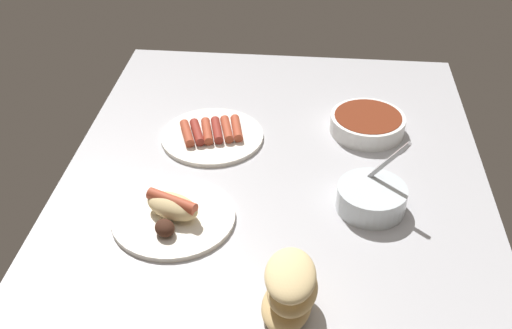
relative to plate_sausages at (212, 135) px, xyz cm
name	(u,v)px	position (x,y,z in cm)	size (l,w,h in cm)	color
ground_plane	(273,188)	(-15.58, -15.41, -2.46)	(120.00, 90.00, 3.00)	#B2B2B7
plate_sausages	(212,135)	(0.00, 0.00, 0.00)	(23.68, 23.68, 3.09)	white
bowl_coleslaw	(372,197)	(-21.90, -35.15, 1.86)	(13.76, 13.76, 15.15)	silver
bowl_chili	(367,123)	(6.23, -35.74, 1.41)	(17.32, 17.32, 4.28)	white
bread_stack	(290,290)	(-50.20, -20.46, 4.44)	(13.02, 10.17, 10.80)	tan
plate_hotdog_assembled	(173,213)	(-29.19, 3.16, 0.67)	(24.15, 24.15, 5.61)	white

